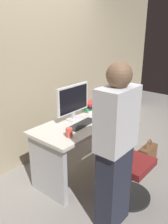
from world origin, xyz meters
TOP-DOWN VIEW (x-y plane):
  - ground_plane at (0.00, 0.00)m, footprint 9.00×9.00m
  - wall_back at (0.00, 0.84)m, footprint 6.40×0.10m
  - desk at (0.00, 0.00)m, footprint 1.30×0.65m
  - office_chair at (-0.01, -0.68)m, footprint 0.52×0.52m
  - person_at_desk at (-0.44, -0.80)m, footprint 0.40×0.24m
  - monitor at (0.02, 0.14)m, footprint 0.54×0.14m
  - keyboard at (-0.06, -0.07)m, footprint 0.44×0.15m
  - mouse at (0.25, -0.06)m, footprint 0.06×0.10m
  - cup_near_keyboard at (-0.40, -0.17)m, footprint 0.08×0.08m
  - book_stack at (0.40, 0.17)m, footprint 0.22×0.18m
  - handbag at (0.82, -0.58)m, footprint 0.34×0.14m

SIDE VIEW (x-z plane):
  - ground_plane at x=0.00m, z-range 0.00..0.00m
  - handbag at x=0.82m, z-range -0.05..0.33m
  - office_chair at x=-0.01m, z-range -0.04..0.90m
  - desk at x=0.00m, z-range 0.13..0.89m
  - keyboard at x=-0.06m, z-range 0.75..0.77m
  - mouse at x=0.25m, z-range 0.75..0.79m
  - cup_near_keyboard at x=-0.40m, z-range 0.75..0.86m
  - book_stack at x=0.40m, z-range 0.75..0.89m
  - person_at_desk at x=-0.44m, z-range 0.02..1.66m
  - monitor at x=0.02m, z-range 0.78..1.24m
  - wall_back at x=0.00m, z-range 0.00..3.00m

